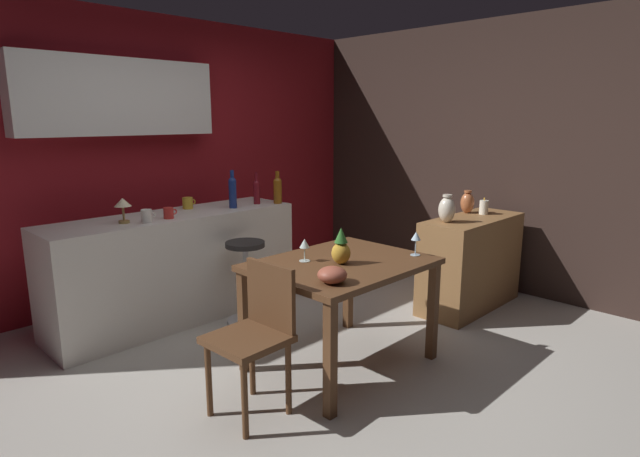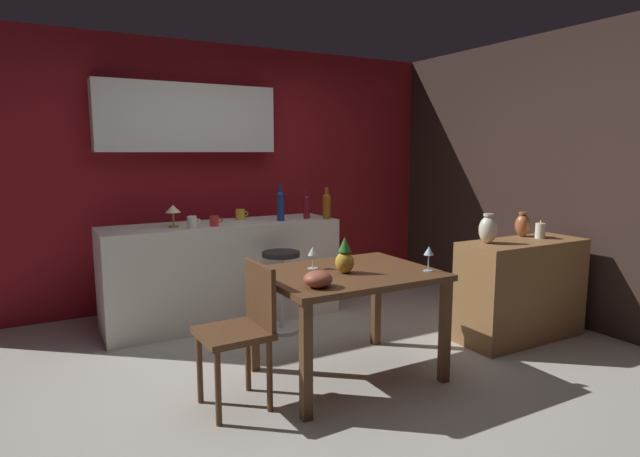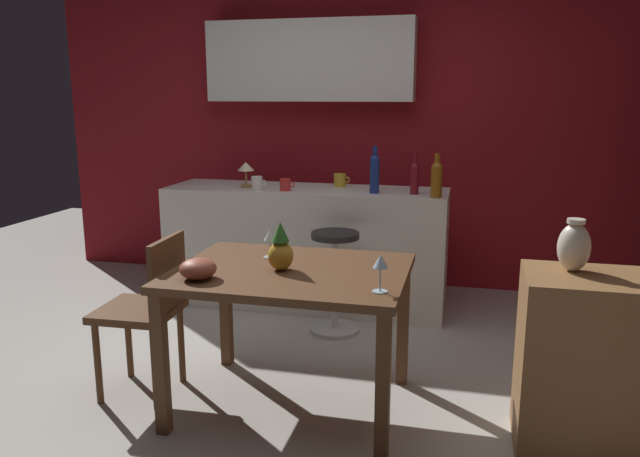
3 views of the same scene
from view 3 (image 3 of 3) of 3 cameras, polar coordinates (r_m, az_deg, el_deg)
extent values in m
plane|color=#B7B2A8|center=(3.56, -4.20, -14.11)|extent=(9.00, 9.00, 0.00)
cube|color=maroon|center=(5.23, 2.74, 9.22)|extent=(5.20, 0.10, 2.60)
cube|color=white|center=(5.18, -0.84, 15.29)|extent=(1.70, 0.32, 0.64)
cube|color=#56351E|center=(3.05, -2.71, -4.11)|extent=(1.14, 0.89, 0.04)
cube|color=#56351E|center=(3.69, -8.75, -7.34)|extent=(0.06, 0.06, 0.70)
cube|color=#56351E|center=(3.44, 7.73, -8.75)|extent=(0.06, 0.06, 0.70)
cube|color=#56351E|center=(3.03, -14.59, -12.13)|extent=(0.06, 0.06, 0.70)
cube|color=#56351E|center=(2.72, 5.86, -14.65)|extent=(0.06, 0.06, 0.70)
cube|color=silver|center=(4.67, -1.30, -1.71)|extent=(2.10, 0.60, 0.90)
cube|color=#56351E|center=(3.41, -16.56, -7.34)|extent=(0.41, 0.41, 0.04)
cube|color=#56351E|center=(3.27, -13.97, -4.32)|extent=(0.04, 0.38, 0.40)
cylinder|color=#56351E|center=(3.44, -19.97, -11.71)|extent=(0.04, 0.04, 0.45)
cylinder|color=#56351E|center=(3.70, -17.38, -9.85)|extent=(0.04, 0.04, 0.45)
cylinder|color=#56351E|center=(3.30, -15.10, -12.49)|extent=(0.04, 0.04, 0.45)
cylinder|color=#56351E|center=(3.56, -12.78, -10.46)|extent=(0.04, 0.04, 0.45)
cylinder|color=#262323|center=(4.05, 1.42, -0.63)|extent=(0.32, 0.32, 0.04)
cylinder|color=silver|center=(4.14, 1.40, -5.19)|extent=(0.04, 0.04, 0.65)
cylinder|color=silver|center=(4.24, 1.37, -9.34)|extent=(0.34, 0.34, 0.03)
cylinder|color=silver|center=(2.70, 5.59, -5.84)|extent=(0.07, 0.07, 0.00)
cylinder|color=silver|center=(2.69, 5.62, -4.73)|extent=(0.01, 0.01, 0.11)
cone|color=silver|center=(2.66, 5.65, -3.05)|extent=(0.07, 0.07, 0.06)
cylinder|color=silver|center=(3.26, -4.58, -2.66)|extent=(0.07, 0.07, 0.00)
cylinder|color=silver|center=(3.24, -4.59, -1.87)|extent=(0.01, 0.01, 0.09)
cone|color=silver|center=(3.23, -4.61, -0.58)|extent=(0.07, 0.07, 0.06)
ellipsoid|color=gold|center=(3.01, -3.68, -2.55)|extent=(0.13, 0.13, 0.14)
cone|color=#2D6B28|center=(2.98, -3.71, -0.29)|extent=(0.09, 0.09, 0.10)
ellipsoid|color=#9E4C38|center=(2.92, -11.28, -3.69)|extent=(0.17, 0.17, 0.10)
cylinder|color=maroon|center=(4.34, 8.79, 4.41)|extent=(0.06, 0.06, 0.19)
sphere|color=maroon|center=(4.33, 8.83, 5.66)|extent=(0.06, 0.06, 0.06)
cylinder|color=maroon|center=(4.32, 8.86, 6.45)|extent=(0.03, 0.03, 0.08)
cylinder|color=#8C5114|center=(4.22, 10.78, 4.20)|extent=(0.08, 0.08, 0.20)
sphere|color=#8C5114|center=(4.21, 10.84, 5.56)|extent=(0.08, 0.08, 0.08)
cylinder|color=#8C5114|center=(4.20, 10.87, 6.38)|extent=(0.04, 0.04, 0.07)
cylinder|color=navy|center=(4.35, 5.10, 4.84)|extent=(0.07, 0.07, 0.24)
sphere|color=navy|center=(4.34, 5.13, 6.39)|extent=(0.07, 0.07, 0.07)
cylinder|color=navy|center=(4.33, 5.14, 7.16)|extent=(0.03, 0.03, 0.08)
cylinder|color=white|center=(4.49, -5.90, 4.19)|extent=(0.08, 0.08, 0.10)
torus|color=white|center=(4.48, -5.27, 4.24)|extent=(0.05, 0.01, 0.05)
cylinder|color=red|center=(4.47, -3.26, 4.09)|extent=(0.08, 0.08, 0.09)
torus|color=red|center=(4.45, -2.63, 4.13)|extent=(0.05, 0.01, 0.05)
cylinder|color=gold|center=(4.66, 1.84, 4.51)|extent=(0.09, 0.09, 0.10)
torus|color=gold|center=(4.65, 2.53, 4.55)|extent=(0.05, 0.01, 0.05)
cylinder|color=#A58447|center=(4.65, -6.87, 3.93)|extent=(0.08, 0.08, 0.02)
cylinder|color=#A58447|center=(4.64, -6.89, 4.71)|extent=(0.02, 0.02, 0.11)
cone|color=beige|center=(4.63, -6.92, 5.76)|extent=(0.13, 0.13, 0.06)
ellipsoid|color=beige|center=(2.91, 22.55, -1.63)|extent=(0.14, 0.14, 0.21)
cylinder|color=beige|center=(2.89, 22.74, 0.63)|extent=(0.08, 0.08, 0.02)
camera|label=1|loc=(3.34, -67.06, 6.61)|focal=28.86mm
camera|label=2|loc=(2.66, -78.56, 1.58)|focal=29.30mm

